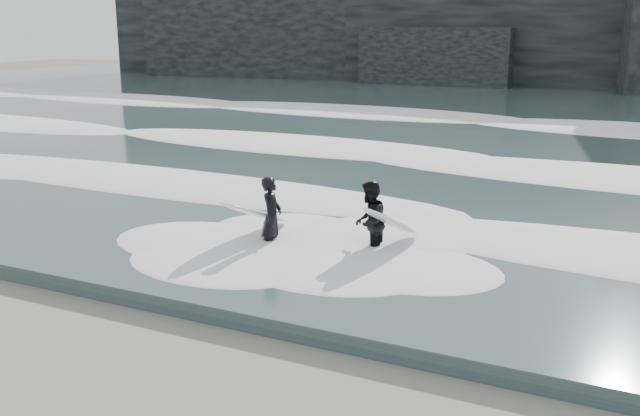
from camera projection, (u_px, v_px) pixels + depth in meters
The scene contains 7 objects.
sea at pixel (523, 115), 33.26m from camera, with size 90.00×52.00×0.30m, color #34464A.
headland at pixel (577, 11), 46.82m from camera, with size 70.00×9.00×10.00m, color black.
foam_near at pixel (354, 206), 15.80m from camera, with size 60.00×3.20×0.20m, color white.
foam_mid at pixel (444, 154), 21.88m from camera, with size 60.00×4.00×0.24m, color white.
foam_far at pixel (505, 118), 29.70m from camera, with size 60.00×4.80×0.30m, color white.
surfer_left at pixel (266, 216), 13.56m from camera, with size 1.03×2.11×1.56m.
surfer_right at pixel (372, 222), 13.16m from camera, with size 1.22×1.80×1.55m.
Camera 1 is at (6.00, -5.08, 4.37)m, focal length 40.00 mm.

